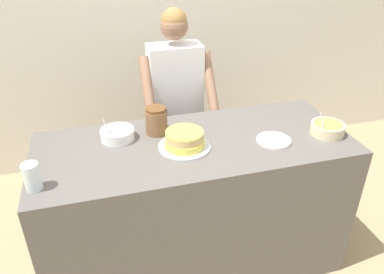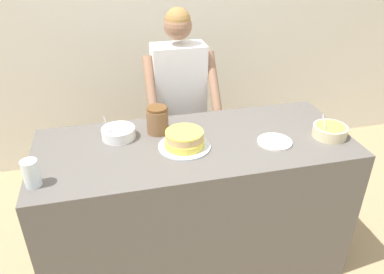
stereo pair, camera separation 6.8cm
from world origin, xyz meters
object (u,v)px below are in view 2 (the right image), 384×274
at_px(frosting_bowl_olive, 330,131).
at_px(stoneware_jar, 157,120).
at_px(person_baker, 179,96).
at_px(drinking_glass, 31,173).
at_px(cake, 184,140).
at_px(ceramic_plate, 275,142).
at_px(frosting_bowl_pink, 118,132).

xyz_separation_m(frosting_bowl_olive, stoneware_jar, (-1.00, 0.29, 0.04)).
bearing_deg(person_baker, stoneware_jar, -116.01).
relative_size(person_baker, stoneware_jar, 9.46).
distance_m(drinking_glass, stoneware_jar, 0.79).
distance_m(person_baker, stoneware_jar, 0.55).
bearing_deg(cake, person_baker, 80.50).
height_order(cake, ceramic_plate, cake).
relative_size(person_baker, drinking_glass, 11.34).
xyz_separation_m(cake, stoneware_jar, (-0.12, 0.21, 0.04)).
bearing_deg(stoneware_jar, cake, -60.54).
bearing_deg(ceramic_plate, frosting_bowl_pink, 162.85).
bearing_deg(drinking_glass, ceramic_plate, 4.57).
bearing_deg(stoneware_jar, drinking_glass, -149.86).
bearing_deg(frosting_bowl_olive, stoneware_jar, 163.59).
height_order(person_baker, frosting_bowl_pink, person_baker).
height_order(frosting_bowl_olive, frosting_bowl_pink, frosting_bowl_olive).
bearing_deg(frosting_bowl_olive, person_baker, 134.32).
distance_m(ceramic_plate, stoneware_jar, 0.71).
bearing_deg(ceramic_plate, person_baker, 117.91).
bearing_deg(person_baker, drinking_glass, -136.14).
height_order(cake, frosting_bowl_pink, frosting_bowl_pink).
distance_m(person_baker, drinking_glass, 1.27).
xyz_separation_m(frosting_bowl_olive, ceramic_plate, (-0.35, 0.01, -0.03)).
distance_m(frosting_bowl_olive, stoneware_jar, 1.04).
xyz_separation_m(frosting_bowl_pink, ceramic_plate, (0.89, -0.27, -0.03)).
distance_m(person_baker, ceramic_plate, 0.88).
height_order(frosting_bowl_olive, drinking_glass, frosting_bowl_olive).
xyz_separation_m(person_baker, drinking_glass, (-0.92, -0.88, 0.06)).
relative_size(cake, frosting_bowl_pink, 1.52).
height_order(cake, stoneware_jar, stoneware_jar).
bearing_deg(drinking_glass, cake, 12.78).
xyz_separation_m(person_baker, ceramic_plate, (0.41, -0.77, -0.01)).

